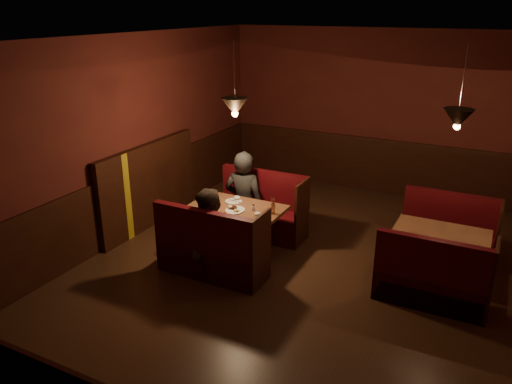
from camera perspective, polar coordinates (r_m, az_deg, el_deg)
The scene contains 9 objects.
room at distance 6.13m, azimuth 5.13°, elevation -0.49°, with size 6.02×7.02×2.92m.
main_table at distance 6.82m, azimuth -2.16°, elevation -2.96°, with size 1.27×0.77×0.89m.
main_bench_far at distance 7.49m, azimuth 0.64°, elevation -2.57°, with size 1.40×0.50×0.95m.
main_bench_near at distance 6.35m, azimuth -5.19°, elevation -7.13°, with size 1.40×0.50×0.95m.
second_table at distance 6.60m, azimuth 20.27°, elevation -5.65°, with size 1.13×0.72×0.64m.
second_bench_far at distance 7.29m, azimuth 21.01°, elevation -4.87°, with size 1.25×0.47×0.89m.
second_bench_near at distance 6.09m, azimuth 19.42°, elevation -9.85°, with size 1.25×0.47×0.89m.
diner_a at distance 7.26m, azimuth -1.41°, elevation 1.07°, with size 0.60×0.39×1.65m, color black.
diner_b at distance 6.18m, azimuth -5.15°, elevation -3.34°, with size 0.73×0.57×1.50m, color #342921.
Camera 1 is at (1.81, -5.28, 3.25)m, focal length 35.00 mm.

